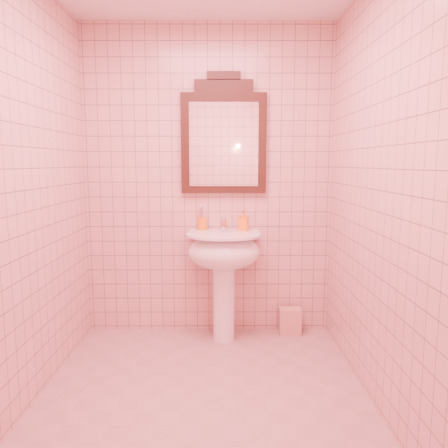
{
  "coord_description": "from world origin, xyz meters",
  "views": [
    {
      "loc": [
        0.12,
        -2.46,
        1.4
      ],
      "look_at": [
        0.13,
        0.55,
        0.98
      ],
      "focal_mm": 35.0,
      "sensor_mm": 36.0,
      "label": 1
    }
  ],
  "objects_px": {
    "mirror": "(224,138)",
    "toothbrush_cup": "(202,224)",
    "soap_dispenser": "(243,221)",
    "pedestal_sink": "(224,259)",
    "towel": "(290,321)"
  },
  "relations": [
    {
      "from": "pedestal_sink",
      "to": "mirror",
      "type": "distance_m",
      "value": 0.96
    },
    {
      "from": "toothbrush_cup",
      "to": "mirror",
      "type": "bearing_deg",
      "value": 6.52
    },
    {
      "from": "pedestal_sink",
      "to": "soap_dispenser",
      "type": "bearing_deg",
      "value": 41.7
    },
    {
      "from": "pedestal_sink",
      "to": "towel",
      "type": "relative_size",
      "value": 4.02
    },
    {
      "from": "mirror",
      "to": "toothbrush_cup",
      "type": "distance_m",
      "value": 0.71
    },
    {
      "from": "pedestal_sink",
      "to": "soap_dispenser",
      "type": "height_order",
      "value": "soap_dispenser"
    },
    {
      "from": "mirror",
      "to": "pedestal_sink",
      "type": "bearing_deg",
      "value": -90.0
    },
    {
      "from": "toothbrush_cup",
      "to": "soap_dispenser",
      "type": "relative_size",
      "value": 1.14
    },
    {
      "from": "pedestal_sink",
      "to": "mirror",
      "type": "xyz_separation_m",
      "value": [
        0.0,
        0.2,
        0.94
      ]
    },
    {
      "from": "soap_dispenser",
      "to": "towel",
      "type": "distance_m",
      "value": 0.92
    },
    {
      "from": "toothbrush_cup",
      "to": "towel",
      "type": "relative_size",
      "value": 0.88
    },
    {
      "from": "towel",
      "to": "pedestal_sink",
      "type": "bearing_deg",
      "value": -166.78
    },
    {
      "from": "soap_dispenser",
      "to": "towel",
      "type": "xyz_separation_m",
      "value": [
        0.39,
        -0.01,
        -0.84
      ]
    },
    {
      "from": "toothbrush_cup",
      "to": "towel",
      "type": "distance_m",
      "value": 1.08
    },
    {
      "from": "toothbrush_cup",
      "to": "soap_dispenser",
      "type": "distance_m",
      "value": 0.34
    }
  ]
}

